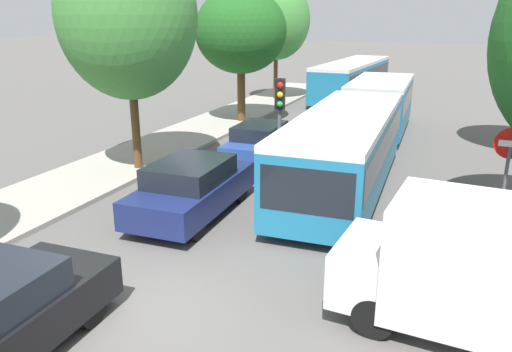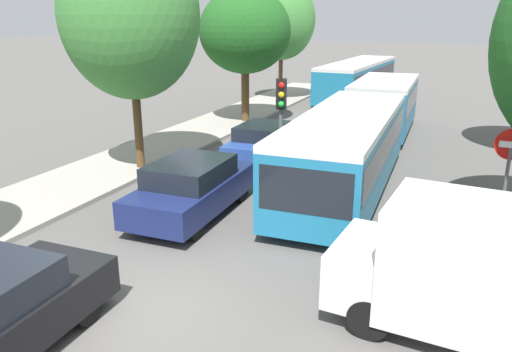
% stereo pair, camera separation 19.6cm
% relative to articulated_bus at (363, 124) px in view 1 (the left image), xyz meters
% --- Properties ---
extents(ground_plane, '(200.00, 200.00, 0.00)m').
position_rel_articulated_bus_xyz_m(ground_plane, '(-1.72, -11.57, -1.40)').
color(ground_plane, '#565451').
extents(kerb_strip_left, '(3.20, 36.31, 0.14)m').
position_rel_articulated_bus_xyz_m(kerb_strip_left, '(-7.89, 1.58, -1.33)').
color(kerb_strip_left, '#9E998E').
rests_on(kerb_strip_left, ground).
extents(articulated_bus, '(2.94, 16.36, 2.42)m').
position_rel_articulated_bus_xyz_m(articulated_bus, '(0.00, 0.00, 0.00)').
color(articulated_bus, teal).
rests_on(articulated_bus, ground).
extents(city_bus_rear, '(3.06, 11.08, 2.36)m').
position_rel_articulated_bus_xyz_m(city_bus_rear, '(-3.36, 14.74, -0.03)').
color(city_bus_rear, teal).
rests_on(city_bus_rear, ground).
extents(queued_car_navy, '(1.97, 4.45, 1.53)m').
position_rel_articulated_bus_xyz_m(queued_car_navy, '(-3.22, -7.01, -0.62)').
color(queued_car_navy, navy).
rests_on(queued_car_navy, ground).
extents(queued_car_blue, '(1.78, 4.02, 1.39)m').
position_rel_articulated_bus_xyz_m(queued_car_blue, '(-3.49, -1.32, -0.69)').
color(queued_car_blue, '#284799').
rests_on(queued_car_blue, ground).
extents(white_van, '(5.14, 2.34, 2.31)m').
position_rel_articulated_bus_xyz_m(white_van, '(4.12, -9.94, -0.15)').
color(white_van, silver).
rests_on(white_van, ground).
extents(traffic_light, '(0.38, 0.40, 3.40)m').
position_rel_articulated_bus_xyz_m(traffic_light, '(-1.80, -4.05, 1.10)').
color(traffic_light, '#56595E').
rests_on(traffic_light, ground).
extents(no_entry_sign, '(0.70, 0.08, 2.82)m').
position_rel_articulated_bus_xyz_m(no_entry_sign, '(4.30, -6.01, 0.48)').
color(no_entry_sign, '#56595E').
rests_on(no_entry_sign, ground).
extents(tree_left_mid, '(4.46, 4.46, 7.88)m').
position_rel_articulated_bus_xyz_m(tree_left_mid, '(-6.93, -4.16, 3.79)').
color(tree_left_mid, '#51381E').
rests_on(tree_left_mid, ground).
extents(tree_left_far, '(4.39, 4.39, 6.48)m').
position_rel_articulated_bus_xyz_m(tree_left_far, '(-6.90, 4.65, 2.96)').
color(tree_left_far, '#51381E').
rests_on(tree_left_far, ground).
extents(tree_left_distant, '(4.15, 4.15, 7.35)m').
position_rel_articulated_bus_xyz_m(tree_left_distant, '(-7.74, 12.12, 3.53)').
color(tree_left_distant, '#51381E').
rests_on(tree_left_distant, ground).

